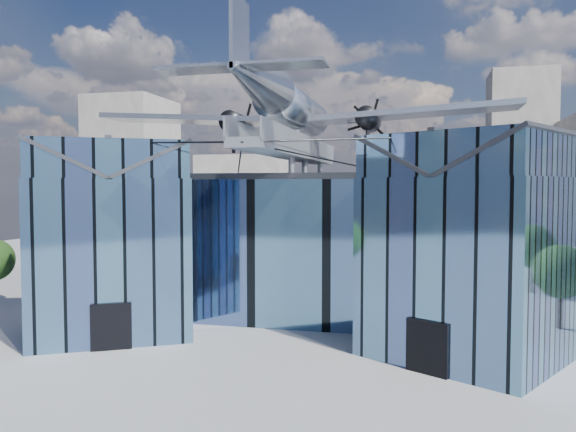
# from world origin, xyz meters

# --- Properties ---
(ground_plane) EXTENTS (120.00, 120.00, 0.00)m
(ground_plane) POSITION_xyz_m (0.00, 0.00, 0.00)
(ground_plane) COLOR gray
(museum) EXTENTS (32.88, 24.50, 17.60)m
(museum) POSITION_xyz_m (0.00, 5.82, 5.54)
(museum) COLOR #4E749F
(museum) RESTS_ON ground
(bg_towers) EXTENTS (77.00, 24.50, 26.00)m
(bg_towers) POSITION_xyz_m (1.45, 50.49, 10.01)
(bg_towers) COLOR gray
(bg_towers) RESTS_ON ground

